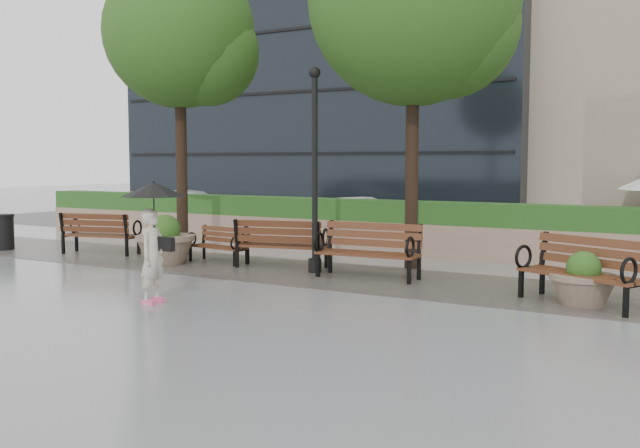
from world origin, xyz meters
The scene contains 18 objects.
ground centered at (0.00, 0.00, 0.00)m, with size 100.00×100.00×0.00m, color gray.
cobble_strip centered at (0.00, 3.00, 0.01)m, with size 28.00×3.20×0.01m, color #383330.
hedge_wall centered at (0.00, 7.00, 0.66)m, with size 24.00×0.80×1.35m.
asphalt_street centered at (0.00, 11.00, 0.00)m, with size 40.00×7.00×0.00m, color black.
bench_0 centered at (-5.92, 2.98, 0.31)m, with size 2.06×1.19×1.05m.
bench_1 centered at (-2.34, 3.25, 0.24)m, with size 1.60×0.81×0.82m.
bench_2 centered at (-0.64, 3.30, 0.32)m, with size 2.11×1.21×1.07m.
bench_3 centered at (1.65, 2.98, 0.33)m, with size 2.11×0.94×1.11m.
bench_4 centered at (5.83, 2.36, 0.33)m, with size 2.19×1.59×1.10m.
planter_left centered at (-3.32, 2.53, 0.44)m, with size 1.35×1.35×1.14m.
planter_right centered at (5.87, 2.34, 0.35)m, with size 1.07×1.07×0.90m.
trash_bin centered at (-8.81, 2.31, 0.45)m, with size 0.54×0.54×0.90m, color black.
lamppost centered at (0.33, 3.11, 1.90)m, with size 0.28×0.28×4.29m.
tree_0 centered at (-3.90, 4.04, 5.37)m, with size 3.75×3.71×7.37m.
tree_1 centered at (1.99, 4.78, 5.65)m, with size 4.53×4.53×8.06m.
car_left centered at (-9.21, 10.42, 0.65)m, with size 1.83×4.50×1.31m, color silver.
car_right centered at (-2.30, 10.44, 0.60)m, with size 1.27×3.65×1.20m, color silver.
pedestrian centered at (-0.31, -1.02, 1.22)m, with size 1.09×1.09×2.00m.
Camera 1 is at (7.94, -9.70, 2.34)m, focal length 40.00 mm.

